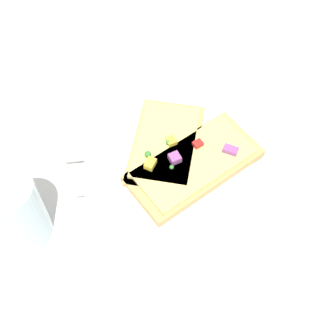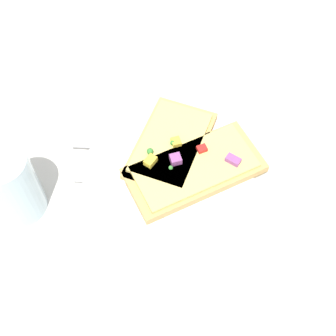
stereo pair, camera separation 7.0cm
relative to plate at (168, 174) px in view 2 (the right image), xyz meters
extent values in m
plane|color=beige|center=(0.00, 0.00, -0.01)|extent=(4.00, 4.00, 0.00)
cylinder|color=white|center=(0.00, 0.00, 0.00)|extent=(0.26, 0.26, 0.01)
cube|color=silver|center=(-0.08, 0.02, 0.01)|extent=(0.11, 0.07, 0.01)
cube|color=silver|center=(-0.01, -0.02, 0.01)|extent=(0.06, 0.05, 0.01)
cube|color=silver|center=(0.02, -0.05, 0.01)|extent=(0.02, 0.02, 0.00)
cube|color=silver|center=(0.02, -0.04, 0.01)|extent=(0.02, 0.02, 0.00)
cube|color=silver|center=(0.03, -0.04, 0.01)|extent=(0.02, 0.02, 0.00)
cube|color=silver|center=(0.03, -0.03, 0.01)|extent=(0.02, 0.02, 0.00)
cube|color=silver|center=(-0.07, 0.09, 0.01)|extent=(0.08, 0.06, 0.01)
cube|color=silver|center=(0.02, 0.04, 0.01)|extent=(0.13, 0.09, 0.00)
cube|color=tan|center=(0.03, -0.02, 0.01)|extent=(0.20, 0.10, 0.01)
cube|color=#E0C16B|center=(0.03, -0.02, 0.02)|extent=(0.18, 0.09, 0.01)
cube|color=red|center=(0.06, 0.00, 0.03)|extent=(0.02, 0.01, 0.01)
cube|color=#934C8E|center=(0.09, -0.04, 0.03)|extent=(0.02, 0.03, 0.01)
cube|color=#934C8E|center=(0.01, 0.00, 0.03)|extent=(0.02, 0.02, 0.01)
sphere|color=#388433|center=(0.00, -0.01, 0.03)|extent=(0.01, 0.01, 0.01)
cube|color=tan|center=(0.02, 0.04, 0.01)|extent=(0.19, 0.18, 0.01)
cube|color=#E0C16B|center=(0.02, 0.04, 0.02)|extent=(0.17, 0.16, 0.01)
cube|color=yellow|center=(0.03, 0.03, 0.03)|extent=(0.02, 0.02, 0.01)
cube|color=yellow|center=(-0.02, 0.01, 0.03)|extent=(0.02, 0.02, 0.01)
sphere|color=#388433|center=(-0.01, 0.03, 0.03)|extent=(0.01, 0.01, 0.01)
sphere|color=#388433|center=(0.02, 0.03, 0.03)|extent=(0.01, 0.01, 0.01)
sphere|color=tan|center=(0.01, -0.02, 0.01)|extent=(0.01, 0.01, 0.01)
sphere|color=tan|center=(0.01, 0.01, 0.01)|extent=(0.01, 0.01, 0.01)
sphere|color=tan|center=(-0.03, 0.02, 0.01)|extent=(0.01, 0.01, 0.01)
cylinder|color=silver|center=(-0.21, 0.05, 0.05)|extent=(0.07, 0.07, 0.12)
camera|label=1|loc=(-0.23, -0.29, 0.61)|focal=50.00mm
camera|label=2|loc=(-0.17, -0.33, 0.61)|focal=50.00mm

